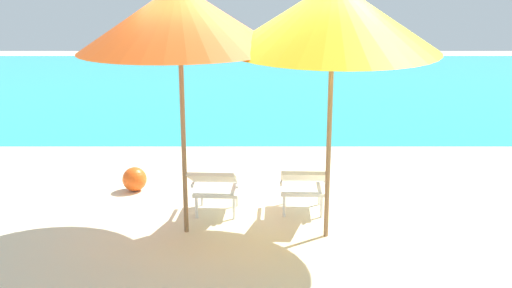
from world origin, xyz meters
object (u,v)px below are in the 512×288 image
Objects in this scene: lounge_chair_left at (215,185)px; beach_umbrella_right at (333,16)px; beach_ball at (135,179)px; beach_umbrella_left at (179,18)px; lounge_chair_right at (303,183)px.

beach_umbrella_right is (1.23, -0.53, 1.91)m from lounge_chair_left.
beach_ball is at bearing 148.00° from beach_umbrella_right.
lounge_chair_left is at bearing -39.66° from beach_ball.
lounge_chair_left is 1.52m from beach_ball.
beach_ball is (-0.86, 1.37, -2.14)m from beach_umbrella_left.
lounge_chair_right is (1.02, 0.05, 0.00)m from lounge_chair_left.
lounge_chair_left is 1.00× the size of lounge_chair_right.
beach_umbrella_right is at bearing -4.41° from beach_umbrella_left.
lounge_chair_left and lounge_chair_right have the same top height.
lounge_chair_right is 2.77× the size of beach_ball.
beach_umbrella_right is at bearing -23.42° from lounge_chair_left.
beach_umbrella_right reaches higher than lounge_chair_right.
beach_ball is at bearing 122.12° from beach_umbrella_left.
beach_umbrella_right reaches higher than beach_umbrella_left.
beach_umbrella_left is (-1.32, -0.46, 1.89)m from lounge_chair_right.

